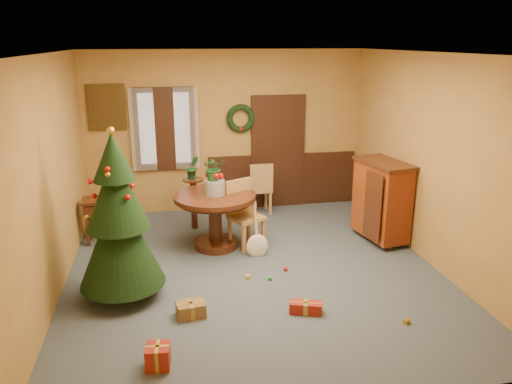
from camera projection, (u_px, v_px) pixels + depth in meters
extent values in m
plane|color=#374550|center=(254.00, 271.00, 6.89)|extent=(5.50, 5.50, 0.00)
plane|color=silver|center=(254.00, 53.00, 6.04)|extent=(5.50, 5.50, 0.00)
plane|color=olive|center=(226.00, 132.00, 9.04)|extent=(5.00, 0.00, 5.00)
plane|color=olive|center=(318.00, 256.00, 3.88)|extent=(5.00, 0.00, 5.00)
plane|color=olive|center=(51.00, 179.00, 6.02)|extent=(0.00, 5.50, 5.50)
plane|color=olive|center=(431.00, 161.00, 6.90)|extent=(0.00, 5.50, 5.50)
cube|color=black|center=(282.00, 180.00, 9.47)|extent=(2.80, 0.06, 1.00)
cube|color=black|center=(278.00, 152.00, 9.28)|extent=(1.00, 0.08, 2.10)
cube|color=white|center=(277.00, 154.00, 9.33)|extent=(0.80, 0.03, 1.90)
cube|color=black|center=(165.00, 129.00, 8.77)|extent=(1.05, 0.08, 1.45)
cube|color=white|center=(165.00, 129.00, 8.80)|extent=(0.88, 0.03, 1.25)
cube|color=white|center=(143.00, 130.00, 8.66)|extent=(0.42, 0.02, 1.45)
cube|color=white|center=(187.00, 129.00, 8.79)|extent=(0.42, 0.02, 1.45)
torus|color=black|center=(241.00, 118.00, 8.94)|extent=(0.51, 0.11, 0.51)
cube|color=#4C3819|center=(107.00, 107.00, 8.50)|extent=(0.62, 0.05, 0.78)
cube|color=gray|center=(107.00, 107.00, 8.52)|extent=(0.48, 0.02, 0.62)
cylinder|color=black|center=(215.00, 197.00, 7.43)|extent=(1.23, 1.23, 0.07)
cylinder|color=black|center=(215.00, 201.00, 7.45)|extent=(1.10, 1.10, 0.04)
cylinder|color=black|center=(215.00, 221.00, 7.55)|extent=(0.20, 0.20, 0.68)
cylinder|color=black|center=(216.00, 244.00, 7.66)|extent=(0.66, 0.66, 0.11)
cylinder|color=slate|center=(215.00, 187.00, 7.39)|extent=(0.30, 0.30, 0.22)
imported|color=#1E4C23|center=(214.00, 168.00, 7.30)|extent=(0.34, 0.29, 0.38)
cube|color=#9D6F3F|center=(246.00, 218.00, 7.53)|extent=(0.60, 0.60, 0.05)
cube|color=#9D6F3F|center=(238.00, 196.00, 7.60)|extent=(0.42, 0.24, 0.53)
cube|color=#9D6F3F|center=(249.00, 227.00, 7.85)|extent=(0.06, 0.06, 0.46)
cube|color=#9D6F3F|center=(230.00, 232.00, 7.64)|extent=(0.06, 0.06, 0.46)
cube|color=#9D6F3F|center=(263.00, 234.00, 7.57)|extent=(0.06, 0.06, 0.46)
cube|color=#9D6F3F|center=(244.00, 240.00, 7.36)|extent=(0.06, 0.06, 0.46)
cube|color=#9D6F3F|center=(259.00, 189.00, 9.08)|extent=(0.43, 0.43, 0.05)
cube|color=#9D6F3F|center=(262.00, 178.00, 8.83)|extent=(0.42, 0.05, 0.49)
cube|color=#9D6F3F|center=(252.00, 205.00, 8.96)|extent=(0.05, 0.05, 0.42)
cube|color=#9D6F3F|center=(270.00, 203.00, 9.03)|extent=(0.05, 0.05, 0.42)
cube|color=#9D6F3F|center=(248.00, 199.00, 9.27)|extent=(0.05, 0.05, 0.42)
cube|color=#9D6F3F|center=(266.00, 198.00, 9.34)|extent=(0.05, 0.05, 0.42)
cylinder|color=black|center=(194.00, 205.00, 8.32)|extent=(0.10, 0.10, 0.84)
cylinder|color=black|center=(193.00, 180.00, 8.19)|extent=(0.34, 0.34, 0.03)
imported|color=#19471E|center=(193.00, 167.00, 8.13)|extent=(0.26, 0.24, 0.39)
cylinder|color=#382111|center=(124.00, 288.00, 6.17)|extent=(0.13, 0.13, 0.22)
cone|color=black|center=(120.00, 237.00, 5.97)|extent=(1.03, 1.03, 1.22)
cone|color=black|center=(116.00, 192.00, 5.80)|extent=(0.75, 0.75, 0.89)
cone|color=black|center=(113.00, 157.00, 5.68)|extent=(0.49, 0.49, 0.56)
sphere|color=gold|center=(111.00, 131.00, 5.59)|extent=(0.09, 0.09, 0.09)
cube|color=black|center=(108.00, 200.00, 7.72)|extent=(0.81, 0.42, 0.05)
cube|color=black|center=(109.00, 207.00, 7.76)|extent=(0.76, 0.38, 0.17)
cube|color=black|center=(88.00, 223.00, 7.77)|extent=(0.06, 0.28, 0.65)
cube|color=black|center=(132.00, 220.00, 7.88)|extent=(0.06, 0.28, 0.65)
cube|color=#521509|center=(381.00, 200.00, 7.75)|extent=(0.63, 1.01, 1.17)
cube|color=black|center=(384.00, 163.00, 7.57)|extent=(0.70, 1.08, 0.05)
cylinder|color=black|center=(389.00, 247.00, 7.56)|extent=(0.07, 0.07, 0.09)
cylinder|color=black|center=(369.00, 228.00, 8.30)|extent=(0.07, 0.07, 0.09)
cube|color=brown|center=(191.00, 309.00, 5.74)|extent=(0.35, 0.28, 0.17)
cube|color=#AA8C2D|center=(191.00, 309.00, 5.74)|extent=(0.33, 0.08, 0.17)
cube|color=#AA8C2D|center=(191.00, 309.00, 5.74)|extent=(0.08, 0.24, 0.17)
cube|color=maroon|center=(158.00, 356.00, 4.84)|extent=(0.25, 0.25, 0.23)
cube|color=#AA8C2D|center=(158.00, 356.00, 4.84)|extent=(0.24, 0.05, 0.23)
cube|color=#AA8C2D|center=(158.00, 356.00, 4.84)|extent=(0.05, 0.24, 0.23)
cube|color=brown|center=(117.00, 275.00, 6.62)|extent=(0.28, 0.28, 0.13)
cube|color=#AA8C2D|center=(117.00, 275.00, 6.62)|extent=(0.19, 0.18, 0.13)
cube|color=#AA8C2D|center=(117.00, 275.00, 6.62)|extent=(0.14, 0.14, 0.13)
cube|color=maroon|center=(306.00, 307.00, 5.81)|extent=(0.40, 0.26, 0.13)
cube|color=#AA8C2D|center=(306.00, 307.00, 5.81)|extent=(0.37, 0.14, 0.13)
cube|color=#AA8C2D|center=(306.00, 307.00, 5.81)|extent=(0.10, 0.17, 0.13)
cube|color=#263FA6|center=(300.00, 307.00, 5.90)|extent=(0.09, 0.09, 0.05)
sphere|color=green|center=(270.00, 278.00, 6.61)|extent=(0.06, 0.06, 0.06)
cube|color=gold|center=(248.00, 277.00, 6.65)|extent=(0.07, 0.09, 0.05)
sphere|color=red|center=(286.00, 269.00, 6.87)|extent=(0.06, 0.06, 0.06)
cube|color=gold|center=(406.00, 321.00, 5.61)|extent=(0.09, 0.08, 0.05)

